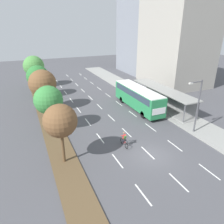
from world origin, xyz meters
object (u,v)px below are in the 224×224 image
Objects in this scene: cyclist at (124,140)px; streetlight at (197,103)px; bus_shelter at (164,95)px; median_tree_nearest at (60,121)px; median_tree_fourth at (38,77)px; median_tree_fifth at (34,66)px; median_tree_third at (42,83)px; bus at (138,96)px; median_tree_second at (48,100)px.

cyclist is 9.64m from streetlight.
bus_shelter is 9.35m from streetlight.
median_tree_nearest is 21.45m from median_tree_fourth.
median_tree_nearest is 28.58m from median_tree_fifth.
bus is at bearing -19.86° from median_tree_third.
median_tree_fourth is at bearing 144.05° from bus_shelter.
median_tree_second is 0.88× the size of streetlight.
bus_shelter is at bearing -35.95° from median_tree_fourth.
streetlight is (15.73, -0.35, -0.54)m from median_tree_nearest.
streetlight is at bearing -43.11° from median_tree_third.
median_tree_third is (-13.47, 4.86, 2.27)m from bus.
bus_shelter is at bearing -48.36° from median_tree_fifth.
median_tree_second is 0.91× the size of median_tree_third.
cyclist is 7.56m from median_tree_nearest.
bus_shelter reaches higher than cyclist.
bus is at bearing 9.49° from median_tree_second.
median_tree_fourth reaches higher than bus.
median_tree_fifth is (0.02, 28.58, -0.00)m from median_tree_nearest.
median_tree_third is 14.29m from median_tree_fifth.
streetlight reaches higher than median_tree_third.
bus_shelter is 1.22× the size of bus.
median_tree_second reaches higher than cyclist.
median_tree_second is 1.01× the size of median_tree_fourth.
streetlight reaches higher than median_tree_fourth.
bus is 16.68m from median_tree_nearest.
median_tree_third is at bearing -89.71° from median_tree_fifth.
median_tree_fifth is (-17.83, 20.05, 2.57)m from bus_shelter.
median_tree_second is at bearing -91.38° from median_tree_third.
streetlight is at bearing -103.38° from bus_shelter.
cyclist is 29.29m from median_tree_fifth.
streetlight is at bearing -54.27° from median_tree_fourth.
median_tree_fifth is at bearing 90.29° from median_tree_third.
median_tree_second is at bearing 154.63° from streetlight.
cyclist is (-11.22, -8.26, -1.07)m from bus_shelter.
median_tree_third is at bearing 114.98° from cyclist.
median_tree_third is (0.09, 14.29, -0.09)m from median_tree_nearest.
median_tree_second is 0.89× the size of median_tree_fifth.
cyclist is (-6.94, -9.15, -1.28)m from bus.
median_tree_third reaches higher than median_tree_fourth.
median_tree_third is 0.96× the size of streetlight.
median_tree_nearest reaches higher than bus_shelter.
median_tree_fifth is at bearing 118.50° from streetlight.
median_tree_nearest reaches higher than bus.
bus_shelter is 7.54× the size of cyclist.
cyclist is at bearing -76.87° from median_tree_fifth.
median_tree_nearest is at bearing -90.37° from median_tree_third.
cyclist is 0.28× the size of median_tree_fifth.
cyclist is 0.32× the size of median_tree_fourth.
bus is 11.56m from cyclist.
median_tree_fifth reaches higher than cyclist.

